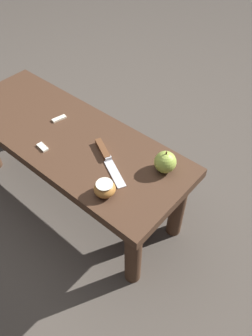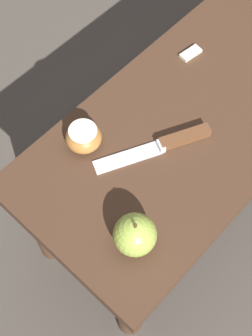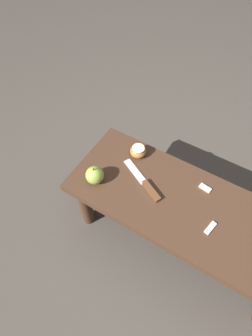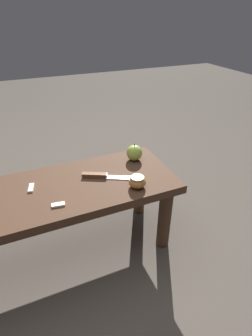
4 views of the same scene
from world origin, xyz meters
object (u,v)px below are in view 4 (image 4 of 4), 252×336
object	(u,v)px
wooden_bench	(58,202)
apple_cut	(137,182)
apple_whole	(134,153)
knife	(102,176)

from	to	relation	value
wooden_bench	apple_cut	size ratio (longest dim) A/B	14.32
apple_whole	apple_cut	distance (m)	0.24
apple_whole	knife	bearing A→B (deg)	23.67
knife	apple_cut	size ratio (longest dim) A/B	3.20
wooden_bench	apple_cut	xyz separation A→B (m)	(-0.33, 0.12, 0.09)
knife	apple_cut	distance (m)	0.18
apple_cut	knife	bearing A→B (deg)	-47.74
wooden_bench	apple_whole	bearing A→B (deg)	-166.84
knife	apple_cut	xyz separation A→B (m)	(-0.12, 0.13, 0.02)
knife	apple_cut	world-z (taller)	apple_cut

